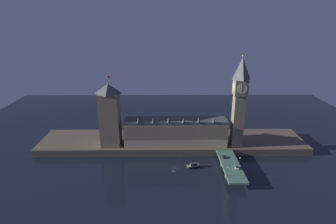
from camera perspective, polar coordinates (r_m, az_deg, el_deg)
ground_plane at (r=206.78m, az=1.16°, el=-11.38°), size 400.00×400.00×0.00m
embankment at (r=240.03m, az=0.88°, el=-6.09°), size 220.00×42.00×5.78m
parliament_hall at (r=225.42m, az=1.54°, el=-4.06°), size 80.86×17.18×25.41m
clock_tower at (r=220.29m, az=14.30°, el=2.42°), size 10.33×10.44×72.07m
victoria_tower at (r=224.27m, az=-11.73°, el=-0.58°), size 15.29×15.29×56.18m
bridge at (r=205.56m, az=12.66°, el=-10.76°), size 12.60×46.00×5.53m
car_northbound_lead at (r=212.90m, az=11.35°, el=-8.93°), size 1.94×4.27×1.43m
car_southbound_lead at (r=200.95m, az=13.81°, el=-10.92°), size 2.11×4.54×1.35m
pedestrian_near_rail at (r=190.76m, az=12.05°, el=-12.42°), size 0.38×0.38×1.64m
pedestrian_mid_walk at (r=202.30m, az=14.52°, el=-10.68°), size 0.38×0.38×1.73m
pedestrian_far_rail at (r=211.83m, az=10.63°, el=-8.96°), size 0.38×0.38×1.73m
street_lamp_near at (r=189.11m, az=11.99°, el=-11.55°), size 1.34×0.60×6.69m
street_lamp_mid at (r=204.57m, az=14.41°, el=-9.44°), size 1.34×0.60×5.86m
street_lamp_far at (r=214.26m, az=10.35°, el=-7.50°), size 1.34×0.60×7.32m
boat_upstream at (r=207.83m, az=5.21°, el=-10.87°), size 11.42×6.34×3.68m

